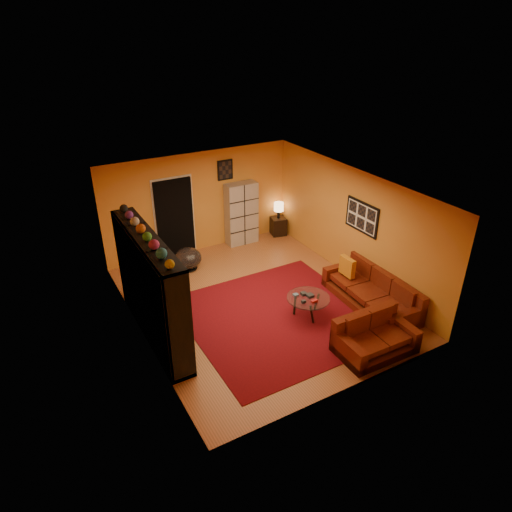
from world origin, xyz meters
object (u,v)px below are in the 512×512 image
bowl_chair (188,258)px  side_table (278,226)px  table_lamp (279,207)px  sofa (374,292)px  loveseat (373,336)px  tv (154,289)px  storage_cabinet (241,214)px  entertainment_unit (151,288)px  coffee_table (308,300)px

bowl_chair → side_table: 3.06m
bowl_chair → table_lamp: 3.10m
sofa → table_lamp: size_ratio=5.19×
sofa → loveseat: (-1.07, -1.14, 0.00)m
tv → side_table: bearing=-58.5°
loveseat → bowl_chair: bearing=23.2°
tv → storage_cabinet: size_ratio=0.59×
storage_cabinet → bowl_chair: (-1.84, -0.69, -0.55)m
bowl_chair → side_table: bowl_chair is taller
storage_cabinet → table_lamp: (1.15, -0.05, -0.03)m
sofa → table_lamp: bearing=91.8°
loveseat → bowl_chair: size_ratio=2.21×
entertainment_unit → sofa: (4.41, -1.28, -0.77)m
storage_cabinet → entertainment_unit: bearing=-139.6°
entertainment_unit → tv: (0.05, 0.01, -0.04)m
sofa → loveseat: same height
entertainment_unit → bowl_chair: 2.72m
tv → side_table: tv is taller
side_table → entertainment_unit: bearing=-148.7°
loveseat → storage_cabinet: size_ratio=0.86×
tv → loveseat: bearing=-126.3°
entertainment_unit → table_lamp: bearing=31.3°
side_table → coffee_table: bearing=-113.4°
coffee_table → storage_cabinet: 3.81m
bowl_chair → tv: bearing=-125.2°
coffee_table → bowl_chair: size_ratio=1.33×
storage_cabinet → table_lamp: 1.15m
coffee_table → side_table: side_table is taller
coffee_table → bowl_chair: (-1.39, 3.08, -0.11)m
storage_cabinet → table_lamp: bearing=-1.7°
bowl_chair → loveseat: bearing=-68.2°
bowl_chair → table_lamp: (2.99, 0.64, 0.53)m
sofa → coffee_table: 1.53m
storage_cabinet → loveseat: bearing=-89.5°
sofa → bowl_chair: sofa is taller
tv → loveseat: 4.16m
tv → loveseat: tv is taller
entertainment_unit → tv: size_ratio=3.02×
sofa → table_lamp: table_lamp is taller
entertainment_unit → bowl_chair: size_ratio=4.53×
coffee_table → storage_cabinet: (0.45, 3.76, 0.44)m
loveseat → table_lamp: bearing=-11.4°
coffee_table → table_lamp: table_lamp is taller
storage_cabinet → side_table: bearing=-1.7°
side_table → bowl_chair: bearing=-168.0°
loveseat → storage_cabinet: bearing=1.1°
loveseat → sofa: bearing=-41.7°
loveseat → bowl_chair: (-1.81, 4.53, 0.00)m
sofa → coffee_table: (-1.49, 0.32, 0.12)m
tv → table_lamp: bearing=-58.5°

